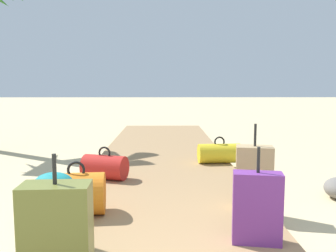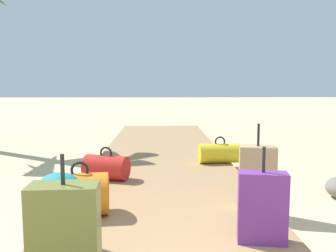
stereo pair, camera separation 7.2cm
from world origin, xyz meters
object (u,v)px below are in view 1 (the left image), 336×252
at_px(duffel_bag_yellow, 219,153).
at_px(suitcase_olive, 57,236).
at_px(suitcase_purple, 257,208).
at_px(duffel_bag_red, 105,167).
at_px(suitcase_tan, 254,177).
at_px(backpack_teal, 54,210).
at_px(duffel_bag_orange, 77,194).

distance_m(duffel_bag_yellow, suitcase_olive, 3.65).
bearing_deg(suitcase_olive, suitcase_purple, 23.68).
distance_m(duffel_bag_red, suitcase_olive, 2.44).
distance_m(duffel_bag_red, suitcase_tan, 1.95).
height_order(suitcase_purple, duffel_bag_yellow, suitcase_purple).
bearing_deg(duffel_bag_yellow, duffel_bag_red, -149.97).
relative_size(suitcase_purple, suitcase_olive, 0.92).
height_order(duffel_bag_yellow, suitcase_olive, suitcase_olive).
xyz_separation_m(duffel_bag_red, backpack_teal, (-0.04, -1.95, 0.14)).
distance_m(suitcase_purple, duffel_bag_yellow, 2.77).
xyz_separation_m(suitcase_tan, duffel_bag_yellow, (-0.02, 2.01, -0.16)).
bearing_deg(duffel_bag_yellow, backpack_teal, -119.51).
distance_m(backpack_teal, duffel_bag_orange, 0.72).
xyz_separation_m(duffel_bag_yellow, suitcase_olive, (-1.46, -3.34, 0.16)).
xyz_separation_m(duffel_bag_orange, suitcase_olive, (0.17, -1.19, 0.12)).
bearing_deg(duffel_bag_red, suitcase_olive, -87.22).
bearing_deg(suitcase_purple, duffel_bag_orange, 157.81).
bearing_deg(duffel_bag_orange, suitcase_olive, -81.80).
height_order(duffel_bag_red, suitcase_olive, suitcase_olive).
xyz_separation_m(suitcase_purple, duffel_bag_yellow, (0.14, 2.76, -0.12)).
bearing_deg(suitcase_tan, duffel_bag_orange, -175.04).
bearing_deg(duffel_bag_orange, duffel_bag_red, 87.56).
height_order(duffel_bag_red, duffel_bag_orange, duffel_bag_orange).
bearing_deg(suitcase_purple, suitcase_olive, -156.32).
bearing_deg(duffel_bag_yellow, duffel_bag_orange, -127.16).
height_order(suitcase_tan, suitcase_olive, suitcase_tan).
xyz_separation_m(suitcase_tan, suitcase_olive, (-1.48, -1.33, 0.01)).
bearing_deg(duffel_bag_red, suitcase_purple, -52.15).
bearing_deg(suitcase_olive, backpack_teal, 108.24).
xyz_separation_m(suitcase_purple, suitcase_olive, (-1.32, -0.58, 0.04)).
bearing_deg(suitcase_purple, duffel_bag_yellow, 87.01).
height_order(suitcase_tan, duffel_bag_yellow, suitcase_tan).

